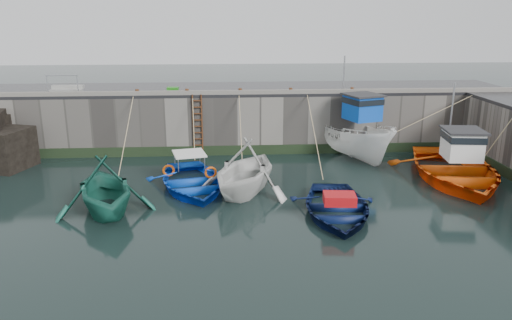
{
  "coord_description": "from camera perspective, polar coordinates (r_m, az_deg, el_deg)",
  "views": [
    {
      "loc": [
        -0.65,
        -15.15,
        7.06
      ],
      "look_at": [
        0.66,
        4.84,
        1.2
      ],
      "focal_mm": 35.0,
      "sensor_mm": 36.0,
      "label": 1
    }
  ],
  "objects": [
    {
      "name": "bollard_b",
      "position": [
        25.75,
        -7.89,
        7.75
      ],
      "size": [
        0.18,
        0.18,
        0.28
      ],
      "primitive_type": "cylinder",
      "color": "#3F1E0F",
      "rests_on": "road_back"
    },
    {
      "name": "boat_far_white",
      "position": [
        26.07,
        11.16,
        2.58
      ],
      "size": [
        4.2,
        6.57,
        5.38
      ],
      "rotation": [
        0.0,
        0.0,
        0.33
      ],
      "color": "white",
      "rests_on": "ground"
    },
    {
      "name": "boat_near_navy_rope",
      "position": [
        23.67,
        6.26,
        -1.15
      ],
      "size": [
        0.04,
        6.4,
        3.1
      ],
      "primitive_type": null,
      "color": "tan",
      "rests_on": "ground"
    },
    {
      "name": "boat_near_blue_rope",
      "position": [
        24.91,
        -6.81,
        -0.28
      ],
      "size": [
        0.04,
        3.68,
        3.1
      ],
      "primitive_type": null,
      "color": "tan",
      "rests_on": "ground"
    },
    {
      "name": "boat_near_blacktrim_rope",
      "position": [
        24.58,
        -1.72,
        -0.4
      ],
      "size": [
        0.04,
        4.16,
        3.1
      ],
      "primitive_type": null,
      "color": "tan",
      "rests_on": "ground"
    },
    {
      "name": "boat_near_white",
      "position": [
        19.59,
        -16.76,
        -5.55
      ],
      "size": [
        5.17,
        5.56,
        2.39
      ],
      "primitive_type": "imported",
      "rotation": [
        0.0,
        0.0,
        0.33
      ],
      "color": "#1B6150",
      "rests_on": "ground"
    },
    {
      "name": "boat_near_white_rope",
      "position": [
        24.17,
        -14.25,
        -1.19
      ],
      "size": [
        0.04,
        5.58,
        3.1
      ],
      "primitive_type": null,
      "color": "tan",
      "rests_on": "ground"
    },
    {
      "name": "bollard_c",
      "position": [
        25.69,
        -1.82,
        7.88
      ],
      "size": [
        0.18,
        0.18,
        0.28
      ],
      "primitive_type": "cylinder",
      "color": "#3F1E0F",
      "rests_on": "road_back"
    },
    {
      "name": "algae_back",
      "position": [
        26.03,
        -2.18,
        1.12
      ],
      "size": [
        30.0,
        0.08,
        0.5
      ],
      "primitive_type": "cube",
      "color": "black",
      "rests_on": "ground"
    },
    {
      "name": "boat_near_blacktrim",
      "position": [
        20.66,
        -1.3,
        -3.68
      ],
      "size": [
        5.78,
        6.11,
        2.54
      ],
      "primitive_type": "imported",
      "rotation": [
        0.0,
        0.0,
        -0.43
      ],
      "color": "silver",
      "rests_on": "ground"
    },
    {
      "name": "ground",
      "position": [
        16.73,
        -1.17,
        -8.66
      ],
      "size": [
        120.0,
        120.0,
        0.0
      ],
      "primitive_type": "plane",
      "color": "black",
      "rests_on": "ground"
    },
    {
      "name": "road_back",
      "position": [
        27.95,
        -2.39,
        8.1
      ],
      "size": [
        30.0,
        5.0,
        0.16
      ],
      "primitive_type": "cube",
      "color": "black",
      "rests_on": "quay_back"
    },
    {
      "name": "kerb_back",
      "position": [
        25.6,
        -2.26,
        7.75
      ],
      "size": [
        30.0,
        0.3,
        0.2
      ],
      "primitive_type": "cube",
      "color": "slate",
      "rests_on": "road_back"
    },
    {
      "name": "bollard_a",
      "position": [
        26.04,
        -13.43,
        7.56
      ],
      "size": [
        0.18,
        0.18,
        0.28
      ],
      "primitive_type": "cylinder",
      "color": "#3F1E0F",
      "rests_on": "road_back"
    },
    {
      "name": "boat_near_blue",
      "position": [
        21.29,
        -7.31,
        -3.19
      ],
      "size": [
        4.86,
        6.02,
        1.1
      ],
      "primitive_type": "imported",
      "rotation": [
        0.0,
        0.0,
        0.22
      ],
      "color": "blue",
      "rests_on": "ground"
    },
    {
      "name": "quay_back",
      "position": [
        28.21,
        -2.36,
        4.92
      ],
      "size": [
        30.0,
        5.0,
        3.0
      ],
      "primitive_type": "cube",
      "color": "slate",
      "rests_on": "ground"
    },
    {
      "name": "bollard_d",
      "position": [
        25.91,
        3.99,
        7.92
      ],
      "size": [
        0.18,
        0.18,
        0.28
      ],
      "primitive_type": "cylinder",
      "color": "#3F1E0F",
      "rests_on": "road_back"
    },
    {
      "name": "bollard_e",
      "position": [
        26.53,
        10.92,
        7.86
      ],
      "size": [
        0.18,
        0.18,
        0.28
      ],
      "primitive_type": "cylinder",
      "color": "#3F1E0F",
      "rests_on": "road_back"
    },
    {
      "name": "boat_far_orange",
      "position": [
        23.73,
        21.75,
        -1.0
      ],
      "size": [
        6.0,
        7.77,
        4.49
      ],
      "rotation": [
        0.0,
        0.0,
        -0.13
      ],
      "color": "#FF5A0D",
      "rests_on": "ground"
    },
    {
      "name": "boat_near_navy",
      "position": [
        18.67,
        9.1,
        -6.13
      ],
      "size": [
        4.05,
        5.32,
        1.03
      ],
      "primitive_type": "imported",
      "rotation": [
        0.0,
        0.0,
        -0.1
      ],
      "color": "#0A1740",
      "rests_on": "ground"
    },
    {
      "name": "ladder",
      "position": [
        25.69,
        -6.68,
        3.9
      ],
      "size": [
        0.51,
        0.08,
        3.2
      ],
      "color": "#3F1E0F",
      "rests_on": "ground"
    },
    {
      "name": "fish_crate",
      "position": [
        26.51,
        -9.48,
        7.92
      ],
      "size": [
        0.6,
        0.48,
        0.27
      ],
      "primitive_type": "cube",
      "rotation": [
        0.0,
        0.0,
        -0.08
      ],
      "color": "#1E7B16",
      "rests_on": "road_back"
    },
    {
      "name": "railing",
      "position": [
        27.86,
        -20.8,
        7.63
      ],
      "size": [
        1.6,
        1.05,
        1.0
      ],
      "color": "#A5A8AD",
      "rests_on": "road_back"
    }
  ]
}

